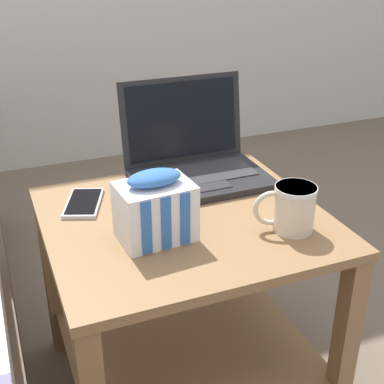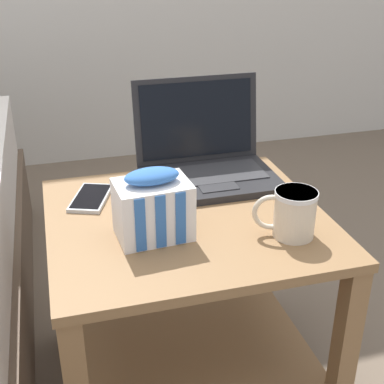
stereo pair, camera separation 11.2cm
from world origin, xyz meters
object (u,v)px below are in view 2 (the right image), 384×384
(mug_front_left, at_px, (293,211))
(cell_phone, at_px, (91,198))
(laptop, at_px, (206,159))
(snack_bag, at_px, (153,207))

(mug_front_left, bearing_deg, cell_phone, 144.14)
(laptop, bearing_deg, snack_bag, -126.63)
(snack_bag, distance_m, cell_phone, 0.24)
(laptop, bearing_deg, mug_front_left, -75.47)
(cell_phone, bearing_deg, mug_front_left, -35.86)
(laptop, distance_m, cell_phone, 0.31)
(snack_bag, bearing_deg, cell_phone, 118.26)
(laptop, relative_size, cell_phone, 2.06)
(mug_front_left, relative_size, snack_bag, 0.82)
(snack_bag, relative_size, cell_phone, 0.98)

